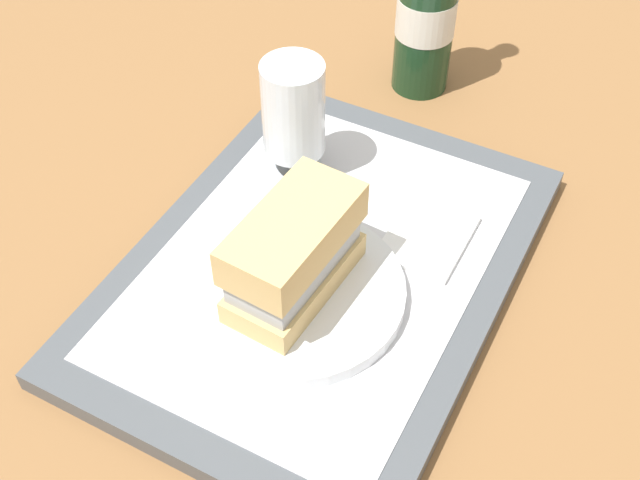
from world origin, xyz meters
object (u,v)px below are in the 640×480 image
(plate, at_px, (295,291))
(sandwich, at_px, (296,250))
(beer_bottle, at_px, (427,4))
(beer_glass, at_px, (294,116))

(plate, relative_size, sandwich, 1.40)
(plate, distance_m, beer_bottle, 0.37)
(plate, bearing_deg, beer_glass, 29.04)
(beer_glass, bearing_deg, beer_bottle, -11.17)
(plate, height_order, sandwich, sandwich)
(sandwich, distance_m, beer_bottle, 0.36)
(plate, bearing_deg, sandwich, -3.96)
(sandwich, height_order, beer_bottle, beer_bottle)
(sandwich, distance_m, beer_glass, 0.16)
(beer_glass, height_order, beer_bottle, beer_bottle)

